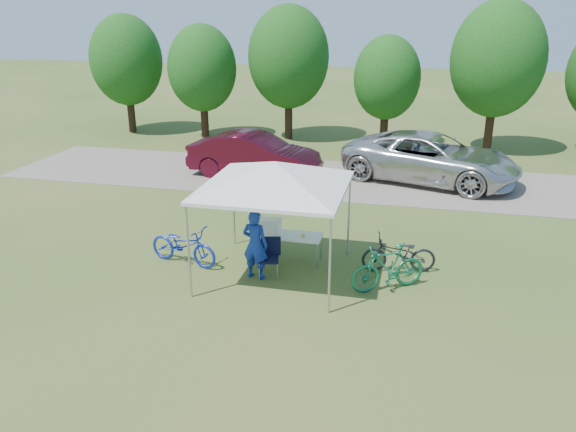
% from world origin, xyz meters
% --- Properties ---
extents(ground, '(100.00, 100.00, 0.00)m').
position_xyz_m(ground, '(0.00, 0.00, 0.00)').
color(ground, '#2D5119').
rests_on(ground, ground).
extents(gravel_strip, '(24.00, 5.00, 0.02)m').
position_xyz_m(gravel_strip, '(0.00, 8.00, 0.01)').
color(gravel_strip, gray).
rests_on(gravel_strip, ground).
extents(canopy, '(4.53, 4.53, 3.00)m').
position_xyz_m(canopy, '(0.00, 0.00, 2.65)').
color(canopy, '#A5A5AA').
rests_on(canopy, ground).
extents(treeline, '(24.89, 4.28, 6.30)m').
position_xyz_m(treeline, '(-0.29, 14.05, 3.53)').
color(treeline, '#382314').
rests_on(treeline, ground).
extents(folding_table, '(1.66, 0.69, 0.68)m').
position_xyz_m(folding_table, '(0.11, 0.80, 0.64)').
color(folding_table, white).
rests_on(folding_table, ground).
extents(folding_chair, '(0.55, 0.57, 0.91)m').
position_xyz_m(folding_chair, '(-0.13, -0.05, 0.53)').
color(folding_chair, black).
rests_on(folding_chair, ground).
extents(cooler, '(0.52, 0.35, 0.37)m').
position_xyz_m(cooler, '(-0.34, 0.80, 0.87)').
color(cooler, white).
rests_on(cooler, folding_table).
extents(ice_cream_cup, '(0.08, 0.08, 0.06)m').
position_xyz_m(ice_cream_cup, '(0.50, 0.75, 0.71)').
color(ice_cream_cup, gold).
rests_on(ice_cream_cup, folding_table).
extents(cyclist, '(0.65, 0.48, 1.65)m').
position_xyz_m(cyclist, '(-0.41, -0.27, 0.83)').
color(cyclist, '#122D96').
rests_on(cyclist, ground).
extents(bike_blue, '(1.95, 1.05, 0.97)m').
position_xyz_m(bike_blue, '(-2.32, 0.05, 0.49)').
color(bike_blue, '#142CB4').
rests_on(bike_blue, ground).
extents(bike_green, '(1.76, 1.34, 1.06)m').
position_xyz_m(bike_green, '(2.60, -0.18, 0.53)').
color(bike_green, '#176B45').
rests_on(bike_green, ground).
extents(bike_dark, '(1.82, 0.93, 0.91)m').
position_xyz_m(bike_dark, '(2.79, 0.78, 0.45)').
color(bike_dark, black).
rests_on(bike_dark, ground).
extents(minivan, '(6.71, 4.51, 1.71)m').
position_xyz_m(minivan, '(3.53, 8.52, 0.88)').
color(minivan, silver).
rests_on(minivan, gravel_strip).
extents(sedan, '(4.99, 2.21, 1.59)m').
position_xyz_m(sedan, '(-2.77, 7.74, 0.82)').
color(sedan, '#440B1A').
rests_on(sedan, gravel_strip).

